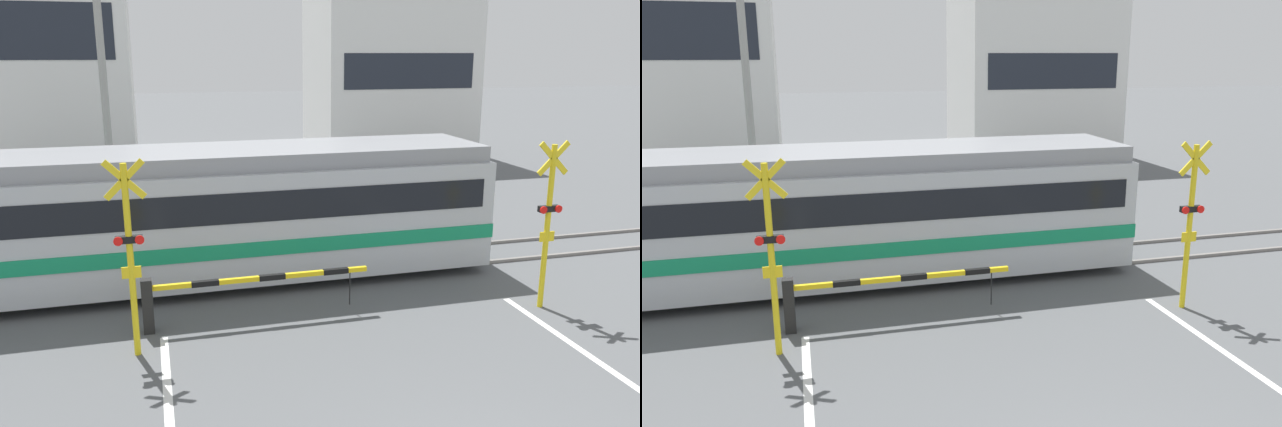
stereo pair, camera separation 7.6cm
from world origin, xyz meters
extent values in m
cube|color=gray|center=(0.00, 8.62, 0.04)|extent=(50.00, 0.10, 0.08)
cube|color=gray|center=(0.00, 10.05, 0.04)|extent=(50.00, 0.10, 0.08)
cube|color=#B7BCC1|center=(-3.43, 9.34, 1.44)|extent=(14.81, 2.79, 2.42)
cube|color=gray|center=(-3.43, 9.34, 2.83)|extent=(14.67, 2.45, 0.36)
cube|color=#148C59|center=(-3.43, 9.34, 1.08)|extent=(14.83, 2.84, 0.32)
cube|color=black|center=(-3.43, 9.34, 1.98)|extent=(14.22, 2.83, 0.64)
cylinder|color=black|center=(1.16, 8.62, 0.38)|extent=(0.76, 0.12, 0.76)
cylinder|color=black|center=(1.16, 10.05, 0.38)|extent=(0.76, 0.12, 0.76)
cube|color=black|center=(-3.78, 6.76, 0.53)|extent=(0.20, 0.20, 1.05)
cube|color=yellow|center=(-1.65, 6.76, 0.87)|extent=(4.26, 0.09, 0.09)
cube|color=black|center=(-2.72, 6.76, 0.87)|extent=(0.51, 0.10, 0.10)
cube|color=black|center=(-1.44, 6.76, 0.87)|extent=(0.51, 0.10, 0.10)
cube|color=black|center=(-0.16, 6.76, 0.87)|extent=(0.51, 0.10, 0.10)
cylinder|color=black|center=(0.14, 6.76, 0.48)|extent=(0.02, 0.02, 0.70)
cube|color=black|center=(3.78, 12.41, 0.53)|extent=(0.20, 0.20, 1.05)
cube|color=yellow|center=(1.65, 12.41, 0.87)|extent=(4.26, 0.09, 0.09)
cube|color=black|center=(2.72, 12.41, 0.87)|extent=(0.51, 0.10, 0.10)
cube|color=black|center=(1.44, 12.41, 0.87)|extent=(0.51, 0.10, 0.10)
cube|color=black|center=(0.16, 12.41, 0.87)|extent=(0.51, 0.10, 0.10)
cylinder|color=black|center=(-0.14, 12.41, 0.48)|extent=(0.02, 0.02, 0.70)
cylinder|color=yellow|center=(-3.98, 5.92, 1.68)|extent=(0.11, 0.11, 3.35)
cube|color=yellow|center=(-3.98, 5.92, 3.09)|extent=(0.68, 0.04, 0.68)
cube|color=yellow|center=(-3.98, 5.92, 3.09)|extent=(0.68, 0.04, 0.68)
cube|color=black|center=(-3.98, 5.92, 2.08)|extent=(0.44, 0.12, 0.12)
cylinder|color=red|center=(-4.15, 5.84, 2.08)|extent=(0.15, 0.03, 0.15)
cylinder|color=red|center=(-3.81, 5.84, 2.08)|extent=(0.15, 0.03, 0.15)
cube|color=yellow|center=(-3.98, 5.90, 1.51)|extent=(0.32, 0.03, 0.20)
cylinder|color=yellow|center=(3.98, 5.92, 1.68)|extent=(0.11, 0.11, 3.35)
cube|color=yellow|center=(3.98, 5.92, 3.09)|extent=(0.68, 0.04, 0.68)
cube|color=yellow|center=(3.98, 5.92, 3.09)|extent=(0.68, 0.04, 0.68)
cube|color=black|center=(3.98, 5.92, 2.08)|extent=(0.44, 0.12, 0.12)
cylinder|color=red|center=(3.81, 5.84, 2.08)|extent=(0.15, 0.03, 0.15)
cylinder|color=red|center=(4.15, 5.84, 2.08)|extent=(0.15, 0.03, 0.15)
cube|color=yellow|center=(3.98, 5.90, 1.51)|extent=(0.32, 0.03, 0.20)
cylinder|color=brown|center=(1.26, 14.84, 0.39)|extent=(0.13, 0.13, 0.78)
cylinder|color=brown|center=(1.40, 14.84, 0.39)|extent=(0.13, 0.13, 0.78)
cube|color=navy|center=(1.33, 14.84, 1.08)|extent=(0.38, 0.22, 0.62)
sphere|color=#997056|center=(1.33, 14.84, 1.50)|extent=(0.21, 0.21, 0.21)
cube|color=white|center=(-7.28, 24.47, 5.32)|extent=(6.30, 5.16, 10.65)
cube|color=#1E232D|center=(-7.28, 21.88, 5.86)|extent=(5.30, 0.03, 2.13)
cube|color=white|center=(7.79, 24.47, 3.88)|extent=(7.32, 5.16, 7.76)
cube|color=#1E232D|center=(7.79, 21.88, 4.27)|extent=(6.15, 0.03, 1.55)
cylinder|color=gray|center=(-4.73, 14.91, 4.06)|extent=(0.22, 0.22, 8.12)
camera|label=1|loc=(-3.53, -4.41, 5.07)|focal=35.00mm
camera|label=2|loc=(-3.45, -4.43, 5.07)|focal=35.00mm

